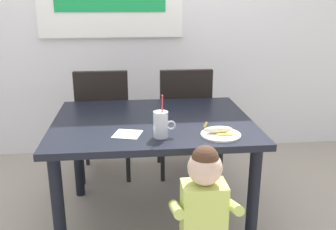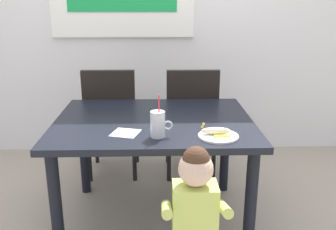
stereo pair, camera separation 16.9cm
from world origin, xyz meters
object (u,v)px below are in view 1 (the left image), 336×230
dining_chair_right (184,116)px  snack_plate (221,135)px  toddler_standing (204,205)px  paper_napkin (127,134)px  milk_cup (161,126)px  dining_chair_left (104,118)px  peeled_banana (219,130)px  dining_table (153,134)px

dining_chair_right → snack_plate: dining_chair_right is taller
dining_chair_right → snack_plate: bearing=93.4°
dining_chair_right → snack_plate: size_ratio=4.17×
toddler_standing → paper_napkin: size_ratio=5.59×
dining_chair_right → milk_cup: milk_cup is taller
dining_chair_left → snack_plate: dining_chair_left is taller
dining_chair_right → peeled_banana: dining_chair_right is taller
dining_chair_right → toddler_standing: size_ratio=1.15×
peeled_banana → dining_chair_right: bearing=92.9°
dining_chair_right → snack_plate: (0.06, -1.03, 0.21)m
dining_table → toddler_standing: 0.74m
paper_napkin → dining_table: bearing=58.0°
dining_chair_right → paper_napkin: (-0.47, -0.96, 0.21)m
paper_napkin → milk_cup: bearing=-17.6°
dining_table → milk_cup: milk_cup is taller
dining_chair_left → paper_napkin: (0.20, -0.97, 0.21)m
toddler_standing → milk_cup: (-0.18, 0.38, 0.29)m
dining_chair_left → peeled_banana: dining_chair_left is taller
dining_chair_left → milk_cup: milk_cup is taller
dining_chair_right → milk_cup: (-0.28, -1.02, 0.27)m
snack_plate → paper_napkin: snack_plate is taller
snack_plate → peeled_banana: 0.03m
dining_chair_right → milk_cup: size_ratio=3.82×
paper_napkin → dining_chair_left: bearing=101.8°
snack_plate → peeled_banana: bearing=125.4°
dining_table → dining_chair_right: bearing=66.2°
dining_table → dining_chair_left: 0.81m
dining_chair_left → peeled_banana: (0.72, -1.03, 0.24)m
dining_chair_left → paper_napkin: 1.01m
peeled_banana → paper_napkin: peeled_banana is taller
paper_napkin → dining_chair_right: bearing=63.8°
milk_cup → paper_napkin: milk_cup is taller
dining_chair_right → toddler_standing: (-0.10, -1.39, -0.02)m
dining_chair_left → dining_chair_right: size_ratio=1.00×
milk_cup → paper_napkin: (-0.19, 0.06, -0.06)m
milk_cup → snack_plate: size_ratio=1.09×
dining_table → dining_chair_left: dining_chair_left is taller
dining_chair_left → peeled_banana: bearing=125.0°
toddler_standing → snack_plate: size_ratio=3.64×
dining_chair_right → peeled_banana: size_ratio=5.57×
dining_table → dining_chair_left: (-0.36, 0.71, -0.11)m
dining_table → snack_plate: (0.37, -0.34, 0.11)m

